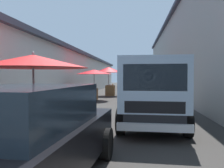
% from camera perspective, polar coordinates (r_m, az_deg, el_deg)
% --- Properties ---
extents(ground, '(90.00, 90.00, 0.00)m').
position_cam_1_polar(ground, '(14.96, 2.49, -4.23)').
color(ground, '#33302D').
extents(building_left_whitewash, '(49.80, 7.50, 3.59)m').
position_cam_1_polar(building_left_whitewash, '(18.89, -19.09, 2.42)').
color(building_left_whitewash, silver).
rests_on(building_left_whitewash, ground).
extents(fruit_stall_far_right, '(2.40, 2.40, 2.11)m').
position_cam_1_polar(fruit_stall_far_right, '(16.00, -4.33, 1.84)').
color(fruit_stall_far_right, '#9E9EA3').
rests_on(fruit_stall_far_right, ground).
extents(fruit_stall_near_left, '(2.86, 2.86, 2.22)m').
position_cam_1_polar(fruit_stall_near_left, '(6.58, -18.29, 3.54)').
color(fruit_stall_near_left, '#9E9EA3').
rests_on(fruit_stall_near_left, ground).
extents(fruit_stall_mid_lane, '(2.24, 2.24, 2.42)m').
position_cam_1_polar(fruit_stall_mid_lane, '(19.69, -0.74, 2.44)').
color(fruit_stall_mid_lane, '#9E9EA3').
rests_on(fruit_stall_mid_lane, ground).
extents(hatchback_car, '(4.02, 2.14, 1.45)m').
position_cam_1_polar(hatchback_car, '(3.66, -19.61, -11.63)').
color(hatchback_car, black).
rests_on(hatchback_car, ground).
extents(delivery_truck, '(4.99, 2.14, 2.08)m').
position_cam_1_polar(delivery_truck, '(7.14, 9.74, -2.55)').
color(delivery_truck, black).
rests_on(delivery_truck, ground).
extents(vendor_by_crates, '(0.55, 0.41, 1.57)m').
position_cam_1_polar(vendor_by_crates, '(16.21, 7.52, -0.59)').
color(vendor_by_crates, navy).
rests_on(vendor_by_crates, ground).
extents(vendor_in_shade, '(0.45, 0.53, 1.64)m').
position_cam_1_polar(vendor_in_shade, '(17.82, 7.63, -0.22)').
color(vendor_in_shade, '#665B4C').
rests_on(vendor_in_shade, ground).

